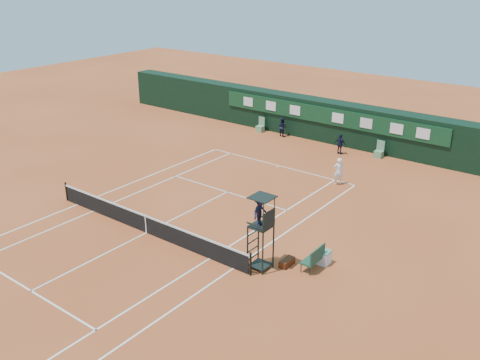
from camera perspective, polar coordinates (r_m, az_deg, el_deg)
name	(u,v)px	position (r m, az deg, el deg)	size (l,w,h in m)	color
ground	(147,233)	(27.01, -9.93, -5.57)	(90.00, 90.00, 0.00)	#BB582C
court_lines	(147,233)	(27.01, -9.93, -5.56)	(11.05, 23.85, 0.01)	silver
tennis_net	(146,224)	(26.78, -10.01, -4.60)	(12.90, 0.10, 1.10)	black
back_wall	(331,121)	(40.51, 9.65, 6.21)	(40.00, 1.65, 3.00)	black
linesman_chair_left	(260,128)	(42.56, 2.19, 5.62)	(0.55, 0.50, 1.15)	#639868
linesman_chair_right	(379,153)	(37.96, 14.60, 2.83)	(0.55, 0.50, 1.15)	#5D8E64
umpire_chair	(261,217)	(22.60, 2.23, -3.99)	(0.96, 0.95, 3.42)	black
player_bench	(315,257)	(23.56, 7.96, -8.18)	(0.55, 1.20, 1.10)	#1A422F
tennis_bag	(287,262)	(23.95, 5.03, -8.73)	(0.36, 0.81, 0.31)	black
cooler	(324,257)	(24.20, 8.90, -8.11)	(0.57, 0.57, 0.65)	silver
tennis_ball	(252,193)	(31.01, 1.29, -1.38)	(0.07, 0.07, 0.07)	yellow
player	(338,171)	(32.52, 10.45, 0.91)	(0.61, 0.40, 1.68)	white
ball_kid_left	(282,127)	(41.32, 4.54, 5.67)	(0.72, 0.56, 1.48)	black
ball_kid_right	(340,144)	(37.87, 10.64, 3.77)	(0.84, 0.35, 1.44)	black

